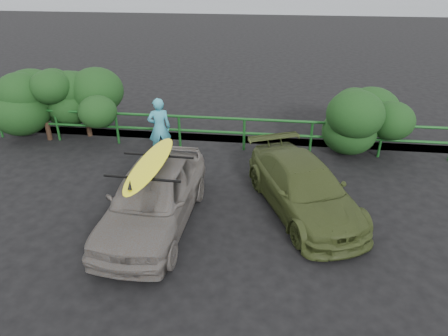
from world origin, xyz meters
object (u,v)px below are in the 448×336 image
at_px(sedan, 153,196).
at_px(man, 159,128).
at_px(guardrail, 211,133).
at_px(surfboard, 150,164).
at_px(olive_vehicle, 304,188).

height_order(sedan, man, man).
bearing_deg(guardrail, surfboard, -98.57).
bearing_deg(man, guardrail, -172.87).
xyz_separation_m(olive_vehicle, man, (-4.02, 2.39, 0.31)).
bearing_deg(man, olive_vehicle, 128.41).
height_order(olive_vehicle, surfboard, surfboard).
relative_size(sedan, man, 2.29).
distance_m(man, surfboard, 3.52).
bearing_deg(olive_vehicle, surfboard, 173.88).
xyz_separation_m(olive_vehicle, surfboard, (-3.24, -0.99, 0.91)).
xyz_separation_m(man, surfboard, (0.78, -3.38, 0.60)).
bearing_deg(man, surfboard, 82.14).
height_order(guardrail, surfboard, surfboard).
distance_m(guardrail, sedan, 4.17).
bearing_deg(surfboard, man, 105.32).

